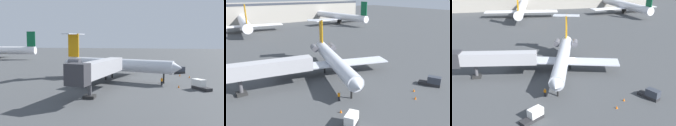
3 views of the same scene
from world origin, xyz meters
The scene contains 11 objects.
ground_plane centered at (0.00, 0.00, -0.05)m, with size 400.00×400.00×0.10m, color #424447.
regional_jet centered at (-1.90, -1.06, 3.58)m, with size 25.48×30.04×10.87m.
jet_bridge centered at (-18.22, -1.00, 4.31)m, with size 18.53×6.06×5.98m.
ground_crew_marshaller centered at (-7.91, -12.19, 0.86)m, with size 0.48×0.43×1.69m.
baggage_tug_lead centered at (-10.80, -19.19, 0.84)m, with size 4.11×3.38×1.90m.
baggage_tug_trailing centered at (10.84, -17.33, 0.84)m, with size 3.02×4.21×1.90m.
traffic_cone_near centered at (3.32, -19.12, 0.28)m, with size 0.36×0.36×0.55m.
traffic_cone_mid centered at (-9.76, -15.42, 0.28)m, with size 0.36×0.36×0.55m.
traffic_cone_far centered at (5.67, -17.07, 0.28)m, with size 0.36×0.36×0.55m.
parked_airliner_west_mid centered at (-6.49, 66.35, 4.25)m, with size 34.57×40.72×13.32m.
parked_airliner_centre centered at (46.33, 65.79, 4.13)m, with size 36.56×43.19×13.09m.
Camera 3 is at (-13.67, -52.09, 22.48)m, focal length 39.21 mm.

